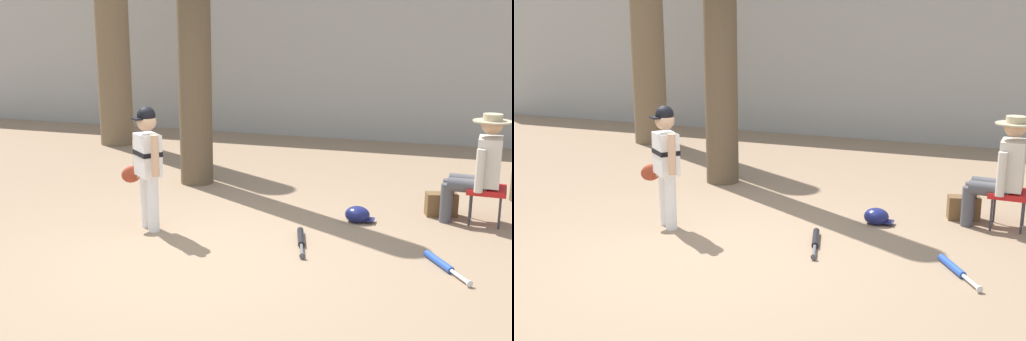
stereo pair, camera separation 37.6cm
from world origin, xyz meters
TOP-DOWN VIEW (x-y plane):
  - ground_plane at (0.00, 0.00)m, footprint 60.00×60.00m
  - concrete_back_wall at (0.00, 6.55)m, footprint 18.00×0.36m
  - tree_near_player at (-1.15, 2.60)m, footprint 0.63×0.63m
  - young_ballplayer at (-0.85, 0.66)m, footprint 0.59×0.42m
  - folding_stool at (2.52, 1.97)m, footprint 0.42×0.42m
  - seated_spectator at (2.43, 1.97)m, footprint 0.67×0.53m
  - handbag_beside_stool at (2.06, 2.11)m, footprint 0.37×0.26m
  - bat_black_composite at (0.79, 0.75)m, footprint 0.27×0.74m
  - bat_blue_youth at (2.15, 0.52)m, footprint 0.44×0.65m
  - batting_helmet_navy at (1.21, 1.59)m, footprint 0.32×0.25m

SIDE VIEW (x-z plane):
  - ground_plane at x=0.00m, z-range 0.00..0.00m
  - bat_blue_youth at x=2.15m, z-range 0.00..0.07m
  - bat_black_composite at x=0.79m, z-range 0.00..0.07m
  - batting_helmet_navy at x=1.21m, z-range -0.01..0.17m
  - handbag_beside_stool at x=2.06m, z-range 0.00..0.26m
  - folding_stool at x=2.52m, z-range 0.16..0.57m
  - seated_spectator at x=2.43m, z-range 0.04..1.24m
  - young_ballplayer at x=-0.85m, z-range 0.09..1.40m
  - concrete_back_wall at x=0.00m, z-range 0.00..2.93m
  - tree_near_player at x=-1.15m, z-range -0.31..4.54m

